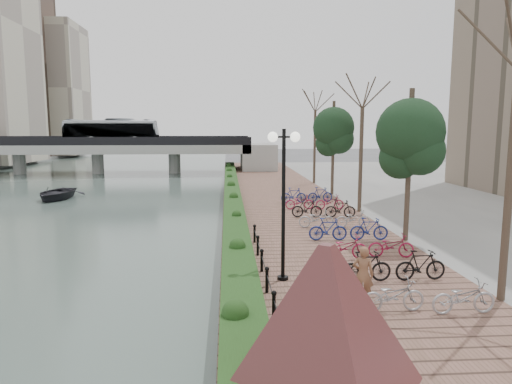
{
  "coord_description": "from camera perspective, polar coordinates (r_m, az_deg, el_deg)",
  "views": [
    {
      "loc": [
        0.24,
        -9.96,
        5.33
      ],
      "look_at": [
        1.77,
        13.86,
        2.0
      ],
      "focal_mm": 32.0,
      "sensor_mm": 36.0,
      "label": 1
    }
  ],
  "objects": [
    {
      "name": "street_trees",
      "position": [
        23.99,
        15.23,
        3.74
      ],
      "size": [
        3.2,
        37.12,
        6.8
      ],
      "color": "#382721",
      "rests_on": "promenade"
    },
    {
      "name": "pedestrian",
      "position": [
        13.22,
        13.24,
        -10.0
      ],
      "size": [
        0.69,
        0.57,
        1.61
      ],
      "primitive_type": "imported",
      "rotation": [
        0.0,
        0.0,
        2.77
      ],
      "color": "brown",
      "rests_on": "promenade"
    },
    {
      "name": "bridge",
      "position": [
        56.97,
        -18.9,
        5.55
      ],
      "size": [
        36.0,
        10.77,
        6.5
      ],
      "color": "#A1A19C",
      "rests_on": "ground"
    },
    {
      "name": "motorcycle",
      "position": [
        14.24,
        10.36,
        -9.92
      ],
      "size": [
        0.62,
        1.62,
        0.99
      ],
      "primitive_type": null,
      "rotation": [
        0.0,
        0.0,
        0.08
      ],
      "color": "black",
      "rests_on": "promenade"
    },
    {
      "name": "chain_fence",
      "position": [
        12.82,
        1.78,
        -12.51
      ],
      "size": [
        0.1,
        14.1,
        0.7
      ],
      "color": "black",
      "rests_on": "promenade"
    },
    {
      "name": "hedge",
      "position": [
        30.3,
        -2.96,
        -0.66
      ],
      "size": [
        1.1,
        56.0,
        0.6
      ],
      "primitive_type": "cube",
      "color": "#1E3D16",
      "rests_on": "promenade"
    },
    {
      "name": "granite_monument",
      "position": [
        8.35,
        8.62,
        -15.96
      ],
      "size": [
        4.42,
        4.42,
        2.88
      ],
      "color": "#4A1F21",
      "rests_on": "promenade"
    },
    {
      "name": "river_water",
      "position": [
        38.51,
        -26.96,
        -0.87
      ],
      "size": [
        30.0,
        130.0,
        0.02
      ],
      "primitive_type": "cube",
      "color": "#475954",
      "rests_on": "ground"
    },
    {
      "name": "ground",
      "position": [
        11.3,
        -4.76,
        -20.24
      ],
      "size": [
        220.0,
        220.0,
        0.0
      ],
      "primitive_type": "plane",
      "color": "#59595B",
      "rests_on": "ground"
    },
    {
      "name": "promenade",
      "position": [
        28.18,
        4.05,
        -2.46
      ],
      "size": [
        8.0,
        75.0,
        0.5
      ],
      "primitive_type": "cube",
      "color": "brown",
      "rests_on": "ground"
    },
    {
      "name": "boat",
      "position": [
        37.6,
        -23.71,
        -0.13
      ],
      "size": [
        3.56,
        4.76,
        0.94
      ],
      "primitive_type": "imported",
      "rotation": [
        0.0,
        0.0,
        -0.07
      ],
      "color": "#222228",
      "rests_on": "river_water"
    },
    {
      "name": "bicycle_parking",
      "position": [
        21.31,
        10.72,
        -3.99
      ],
      "size": [
        2.4,
        19.89,
        1.0
      ],
      "color": "#A6A7AB",
      "rests_on": "promenade"
    },
    {
      "name": "lamppost",
      "position": [
        14.28,
        3.48,
        2.51
      ],
      "size": [
        1.02,
        0.32,
        4.82
      ],
      "color": "black",
      "rests_on": "promenade"
    }
  ]
}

